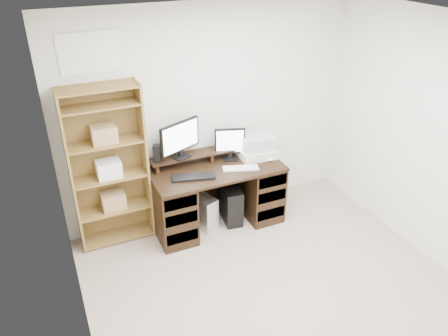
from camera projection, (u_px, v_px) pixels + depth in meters
room at (307, 200)px, 3.41m from camera, size 3.54×4.04×2.54m
desk at (217, 195)px, 5.11m from camera, size 1.50×0.70×0.75m
riser_shelf at (209, 153)px, 5.06m from camera, size 1.40×0.22×0.12m
monitor_wide at (180, 138)px, 4.79m from camera, size 0.50×0.24×0.42m
monitor_small at (230, 143)px, 5.03m from camera, size 0.34×0.18×0.38m
speaker at (157, 153)px, 4.76m from camera, size 0.10×0.10×0.20m
keyboard_black at (193, 177)px, 4.72m from camera, size 0.49×0.27×0.03m
keyboard_white at (241, 168)px, 4.90m from camera, size 0.42×0.24×0.02m
mouse at (270, 159)px, 5.08m from camera, size 0.08×0.06×0.03m
printer at (257, 153)px, 5.15m from camera, size 0.44×0.34×0.11m
basket at (257, 142)px, 5.09m from camera, size 0.39×0.29×0.16m
tower_silver at (202, 210)px, 5.16m from camera, size 0.30×0.44×0.40m
tower_black at (230, 202)px, 5.26m from camera, size 0.26×0.48×0.45m
bookshelf at (108, 166)px, 4.61m from camera, size 0.80×0.30×1.80m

